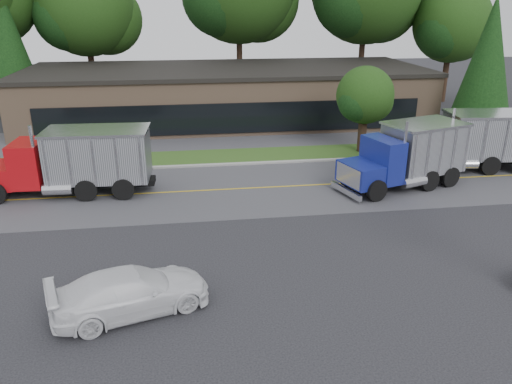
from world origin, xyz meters
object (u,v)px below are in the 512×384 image
dump_truck_red (75,160)px  dump_truck_maroon (472,139)px  dump_truck_blue (409,154)px  rally_car (131,292)px

dump_truck_red → dump_truck_maroon: bearing=-174.9°
dump_truck_blue → dump_truck_maroon: bearing=-172.9°
dump_truck_maroon → rally_car: size_ratio=1.96×
dump_truck_red → rally_car: size_ratio=1.78×
dump_truck_red → dump_truck_blue: bearing=178.4°
rally_car → dump_truck_maroon: bearing=-74.3°
dump_truck_blue → dump_truck_maroon: same height
rally_car → dump_truck_blue: bearing=-71.4°
dump_truck_maroon → rally_car: (-18.52, -12.17, -1.09)m
dump_truck_blue → dump_truck_maroon: (4.89, 2.22, 0.01)m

